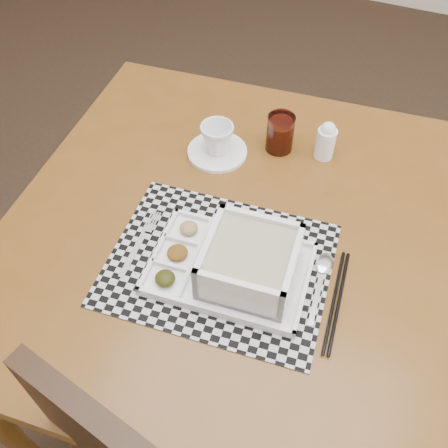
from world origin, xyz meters
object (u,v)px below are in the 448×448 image
(dining_table, at_px, (240,248))
(juice_glass, at_px, (280,134))
(cup, at_px, (217,138))
(creamer_bottle, at_px, (326,141))
(serving_tray, at_px, (243,264))

(dining_table, height_order, juice_glass, juice_glass)
(cup, xyz_separation_m, creamer_bottle, (0.25, 0.10, 0.00))
(juice_glass, distance_m, creamer_bottle, 0.11)
(juice_glass, xyz_separation_m, creamer_bottle, (0.11, 0.02, 0.00))
(dining_table, bearing_deg, juice_glass, 91.62)
(dining_table, relative_size, juice_glass, 11.55)
(juice_glass, bearing_deg, creamer_bottle, 8.41)
(juice_glass, bearing_deg, cup, -149.81)
(serving_tray, distance_m, creamer_bottle, 0.42)
(creamer_bottle, bearing_deg, dining_table, -109.61)
(dining_table, bearing_deg, creamer_bottle, 70.39)
(serving_tray, height_order, juice_glass, serving_tray)
(dining_table, relative_size, cup, 13.68)
(serving_tray, bearing_deg, cup, 121.40)
(serving_tray, xyz_separation_m, cup, (-0.20, 0.32, 0.01))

